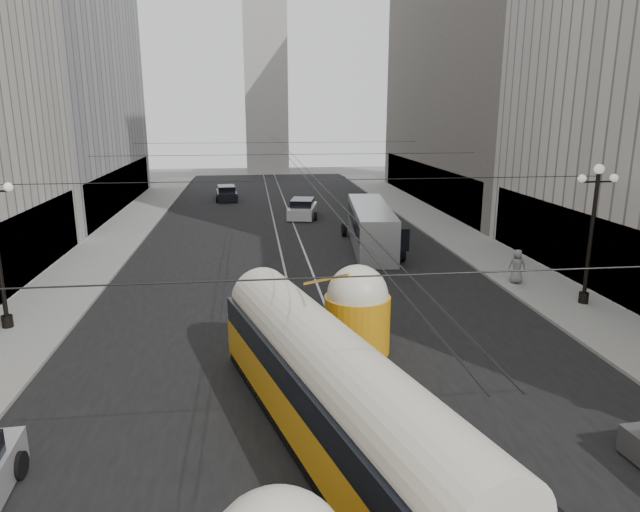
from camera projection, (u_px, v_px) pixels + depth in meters
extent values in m
cube|color=black|center=(290.00, 243.00, 38.86)|extent=(20.00, 85.00, 0.02)
cube|color=gray|center=(119.00, 235.00, 40.81)|extent=(4.00, 72.00, 0.15)
cube|color=gray|center=(443.00, 227.00, 43.61)|extent=(4.00, 72.00, 0.15)
cube|color=gray|center=(279.00, 243.00, 38.78)|extent=(0.12, 85.00, 0.04)
cube|color=gray|center=(301.00, 243.00, 38.95)|extent=(0.12, 85.00, 0.04)
cube|color=black|center=(21.00, 250.00, 28.56)|extent=(0.10, 18.00, 3.60)
cube|color=#999999|center=(38.00, 46.00, 47.95)|extent=(12.00, 28.00, 28.00)
cube|color=black|center=(123.00, 187.00, 51.63)|extent=(0.10, 25.20, 3.60)
cube|color=black|center=(570.00, 243.00, 29.91)|extent=(0.10, 18.00, 3.60)
cube|color=#514C47|center=(494.00, 29.00, 52.11)|extent=(12.00, 32.00, 32.00)
cube|color=black|center=(424.00, 183.00, 54.91)|extent=(0.10, 28.80, 3.60)
cube|color=#B2AFA8|center=(266.00, 87.00, 81.55)|extent=(6.00, 6.00, 24.00)
cylinder|color=black|center=(7.00, 321.00, 23.36)|extent=(0.44, 0.44, 0.50)
sphere|color=white|center=(8.00, 187.00, 22.07)|extent=(0.36, 0.36, 0.36)
cylinder|color=black|center=(591.00, 240.00, 25.60)|extent=(0.18, 0.18, 6.00)
cylinder|color=black|center=(584.00, 298.00, 26.29)|extent=(0.44, 0.44, 0.50)
cylinder|color=black|center=(598.00, 182.00, 24.96)|extent=(1.60, 0.08, 0.08)
sphere|color=white|center=(599.00, 169.00, 24.82)|extent=(0.44, 0.44, 0.44)
sphere|color=white|center=(582.00, 179.00, 24.83)|extent=(0.36, 0.36, 0.36)
sphere|color=white|center=(614.00, 178.00, 25.01)|extent=(0.36, 0.36, 0.36)
cylinder|color=black|center=(397.00, 275.00, 9.97)|extent=(25.00, 0.03, 0.03)
cylinder|color=black|center=(312.00, 180.00, 23.43)|extent=(25.00, 0.03, 0.03)
cylinder|color=black|center=(289.00, 154.00, 36.89)|extent=(25.00, 0.03, 0.03)
cylinder|color=black|center=(278.00, 143.00, 50.35)|extent=(25.00, 0.03, 0.03)
cylinder|color=black|center=(285.00, 153.00, 40.79)|extent=(0.03, 72.00, 0.03)
cylinder|color=black|center=(291.00, 153.00, 40.83)|extent=(0.03, 72.00, 0.03)
cube|color=orange|center=(334.00, 416.00, 15.02)|extent=(5.94, 13.33, 1.60)
cube|color=black|center=(334.00, 441.00, 15.21)|extent=(5.83, 12.95, 0.28)
cube|color=black|center=(334.00, 380.00, 14.76)|extent=(5.91, 13.14, 0.80)
cylinder|color=silver|center=(335.00, 370.00, 14.69)|extent=(5.62, 13.06, 2.16)
cylinder|color=orange|center=(357.00, 324.00, 21.20)|extent=(2.44, 2.44, 2.16)
sphere|color=silver|center=(358.00, 295.00, 20.92)|extent=(2.26, 2.26, 2.26)
cube|color=#B2B4B8|center=(371.00, 227.00, 37.16)|extent=(3.46, 11.14, 2.74)
cube|color=black|center=(371.00, 220.00, 37.04)|extent=(3.44, 10.76, 1.00)
cube|color=black|center=(391.00, 240.00, 31.86)|extent=(2.10, 0.33, 1.28)
cylinder|color=black|center=(364.00, 255.00, 33.73)|extent=(0.30, 0.91, 0.91)
cylinder|color=black|center=(402.00, 254.00, 34.00)|extent=(0.30, 0.91, 0.91)
cylinder|color=black|center=(344.00, 230.00, 40.79)|extent=(0.30, 0.91, 0.91)
cylinder|color=black|center=(375.00, 229.00, 41.06)|extent=(0.30, 0.91, 0.91)
cylinder|color=black|center=(19.00, 466.00, 13.97)|extent=(0.22, 0.69, 0.69)
cylinder|color=black|center=(640.00, 453.00, 14.55)|extent=(0.22, 0.59, 0.59)
cube|color=white|center=(302.00, 211.00, 48.07)|extent=(2.97, 5.22, 0.87)
cube|color=black|center=(302.00, 204.00, 47.92)|extent=(2.28, 3.00, 0.82)
cylinder|color=black|center=(293.00, 217.00, 46.40)|extent=(0.22, 0.70, 0.70)
cylinder|color=black|center=(315.00, 216.00, 46.61)|extent=(0.22, 0.70, 0.70)
cylinder|color=black|center=(290.00, 210.00, 49.61)|extent=(0.22, 0.70, 0.70)
cylinder|color=black|center=(311.00, 209.00, 49.83)|extent=(0.22, 0.70, 0.70)
cube|color=black|center=(227.00, 195.00, 57.20)|extent=(2.29, 4.73, 0.81)
cube|color=black|center=(226.00, 190.00, 57.06)|extent=(1.88, 2.66, 0.77)
cylinder|color=black|center=(217.00, 199.00, 55.64)|extent=(0.22, 0.65, 0.65)
cylinder|color=black|center=(235.00, 199.00, 55.84)|extent=(0.22, 0.65, 0.65)
cylinder|color=black|center=(219.00, 195.00, 58.64)|extent=(0.22, 0.65, 0.65)
cylinder|color=black|center=(236.00, 194.00, 58.84)|extent=(0.22, 0.65, 0.65)
imported|color=gray|center=(517.00, 266.00, 29.18)|extent=(1.00, 0.82, 1.76)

